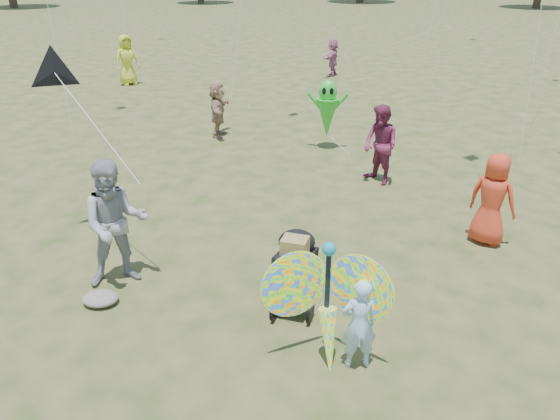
# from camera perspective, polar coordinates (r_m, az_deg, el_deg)

# --- Properties ---
(ground) EXTENTS (160.00, 160.00, 0.00)m
(ground) POSITION_cam_1_polar(r_m,az_deg,el_deg) (7.21, 0.24, -13.14)
(ground) COLOR #51592B
(ground) RESTS_ON ground
(child_girl) EXTENTS (0.49, 0.39, 1.19)m
(child_girl) POSITION_cam_1_polar(r_m,az_deg,el_deg) (6.50, 8.25, -11.73)
(child_girl) COLOR #AACCF1
(child_girl) RESTS_ON ground
(adult_man) EXTENTS (1.15, 1.05, 1.92)m
(adult_man) POSITION_cam_1_polar(r_m,az_deg,el_deg) (8.17, -16.81, -1.40)
(adult_man) COLOR #97989D
(adult_man) RESTS_ON ground
(grey_bag) EXTENTS (0.51, 0.42, 0.16)m
(grey_bag) POSITION_cam_1_polar(r_m,az_deg,el_deg) (8.17, -18.27, -8.76)
(grey_bag) COLOR slate
(grey_bag) RESTS_ON ground
(crowd_a) EXTENTS (0.93, 0.85, 1.59)m
(crowd_a) POSITION_cam_1_polar(r_m,az_deg,el_deg) (9.69, 21.32, 1.07)
(crowd_a) COLOR red
(crowd_a) RESTS_ON ground
(crowd_d) EXTENTS (0.49, 1.36, 1.45)m
(crowd_d) POSITION_cam_1_polar(r_m,az_deg,el_deg) (14.86, -6.52, 10.39)
(crowd_d) COLOR #A18063
(crowd_d) RESTS_ON ground
(crowd_e) EXTENTS (1.01, 1.04, 1.68)m
(crowd_e) POSITION_cam_1_polar(r_m,az_deg,el_deg) (11.72, 10.46, 6.69)
(crowd_e) COLOR #772749
(crowd_e) RESTS_ON ground
(crowd_g) EXTENTS (1.05, 1.03, 1.82)m
(crowd_g) POSITION_cam_1_polar(r_m,az_deg,el_deg) (21.84, -15.70, 14.86)
(crowd_g) COLOR #CADA33
(crowd_g) RESTS_ON ground
(crowd_j) EXTENTS (0.73, 1.40, 1.44)m
(crowd_j) POSITION_cam_1_polar(r_m,az_deg,el_deg) (22.87, 5.53, 15.58)
(crowd_j) COLOR #B56793
(crowd_j) RESTS_ON ground
(jogging_stroller) EXTENTS (0.61, 1.10, 1.09)m
(jogging_stroller) POSITION_cam_1_polar(r_m,az_deg,el_deg) (7.48, 1.60, -5.87)
(jogging_stroller) COLOR black
(jogging_stroller) RESTS_ON ground
(butterfly_kite) EXTENTS (1.74, 0.75, 1.79)m
(butterfly_kite) POSITION_cam_1_polar(r_m,az_deg,el_deg) (6.41, 5.04, -9.73)
(butterfly_kite) COLOR #DA224A
(butterfly_kite) RESTS_ON ground
(delta_kite_rig) EXTENTS (2.19, 1.69, 1.67)m
(delta_kite_rig) POSITION_cam_1_polar(r_m,az_deg,el_deg) (9.43, -22.50, 13.11)
(delta_kite_rig) COLOR black
(delta_kite_rig) RESTS_ON ground
(alien_kite) EXTENTS (1.12, 0.69, 1.74)m
(alien_kite) POSITION_cam_1_polar(r_m,az_deg,el_deg) (13.72, 4.97, 10.27)
(alien_kite) COLOR green
(alien_kite) RESTS_ON ground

